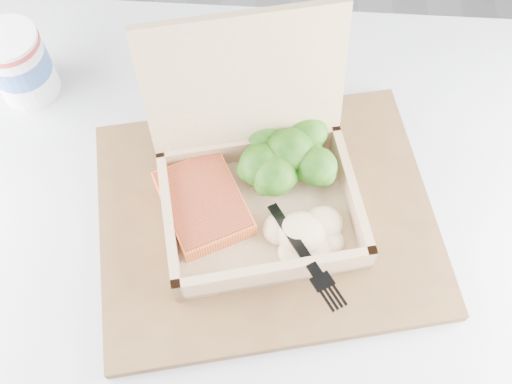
# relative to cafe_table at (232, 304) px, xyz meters

# --- Properties ---
(floor) EXTENTS (4.00, 4.00, 0.00)m
(floor) POSITION_rel_cafe_table_xyz_m (-0.58, 0.23, -0.54)
(floor) COLOR #95959B
(floor) RESTS_ON ground
(cafe_table) EXTENTS (0.80, 0.80, 0.73)m
(cafe_table) POSITION_rel_cafe_table_xyz_m (0.00, 0.00, 0.00)
(cafe_table) COLOR black
(cafe_table) RESTS_ON floor
(serving_tray) EXTENTS (0.44, 0.38, 0.02)m
(serving_tray) POSITION_rel_cafe_table_xyz_m (0.04, 0.05, 0.20)
(serving_tray) COLOR brown
(serving_tray) RESTS_ON cafe_table
(takeout_container) EXTENTS (0.26, 0.25, 0.20)m
(takeout_container) POSITION_rel_cafe_table_xyz_m (0.03, 0.08, 0.25)
(takeout_container) COLOR tan
(takeout_container) RESTS_ON serving_tray
(salmon_fillet) EXTENTS (0.13, 0.14, 0.02)m
(salmon_fillet) POSITION_rel_cafe_table_xyz_m (-0.03, 0.05, 0.23)
(salmon_fillet) COLOR orange
(salmon_fillet) RESTS_ON takeout_container
(broccoli_pile) EXTENTS (0.13, 0.13, 0.05)m
(broccoli_pile) POSITION_rel_cafe_table_xyz_m (0.07, 0.11, 0.24)
(broccoli_pile) COLOR #3C761A
(broccoli_pile) RESTS_ON takeout_container
(mashed_potatoes) EXTENTS (0.09, 0.08, 0.03)m
(mashed_potatoes) POSITION_rel_cafe_table_xyz_m (0.08, 0.01, 0.23)
(mashed_potatoes) COLOR beige
(mashed_potatoes) RESTS_ON takeout_container
(plastic_fork) EXTENTS (0.09, 0.14, 0.03)m
(plastic_fork) POSITION_rel_cafe_table_xyz_m (0.07, 0.02, 0.24)
(plastic_fork) COLOR black
(plastic_fork) RESTS_ON mashed_potatoes
(paper_cup) EXTENTS (0.08, 0.08, 0.10)m
(paper_cup) POSITION_rel_cafe_table_xyz_m (-0.28, 0.23, 0.24)
(paper_cup) COLOR white
(paper_cup) RESTS_ON cafe_table
(receipt) EXTENTS (0.11, 0.15, 0.00)m
(receipt) POSITION_rel_cafe_table_xyz_m (0.05, 0.25, 0.19)
(receipt) COLOR white
(receipt) RESTS_ON cafe_table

